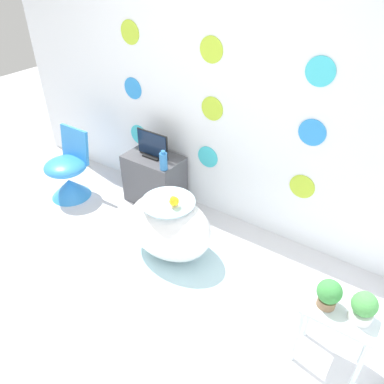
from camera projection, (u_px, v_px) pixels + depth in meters
name	position (u px, v px, depth m)	size (l,w,h in m)	color
ground_plane	(92.00, 312.00, 2.94)	(12.00, 12.00, 0.00)	silver
wall_back_dotted	(212.00, 90.00, 3.36)	(5.07, 0.05, 2.60)	white
rug	(164.00, 263.00, 3.37)	(1.15, 0.90, 0.01)	silver
bathtub	(169.00, 227.00, 3.33)	(0.81, 0.57, 0.59)	white
rubber_duck	(174.00, 201.00, 3.07)	(0.08, 0.09, 0.10)	yellow
chair	(69.00, 176.00, 4.12)	(0.46, 0.46, 0.76)	#338CE0
tv_cabinet	(155.00, 179.00, 4.02)	(0.60, 0.39, 0.55)	#4C4C51
tv	(152.00, 146.00, 3.80)	(0.38, 0.12, 0.28)	black
vase	(163.00, 161.00, 3.61)	(0.08, 0.08, 0.20)	#2D72B7
side_table	(338.00, 323.00, 2.37)	(0.45, 0.29, 0.53)	silver
potted_plant_left	(329.00, 293.00, 2.28)	(0.15, 0.15, 0.20)	#8C6B4C
potted_plant_right	(364.00, 307.00, 2.20)	(0.15, 0.15, 0.21)	white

